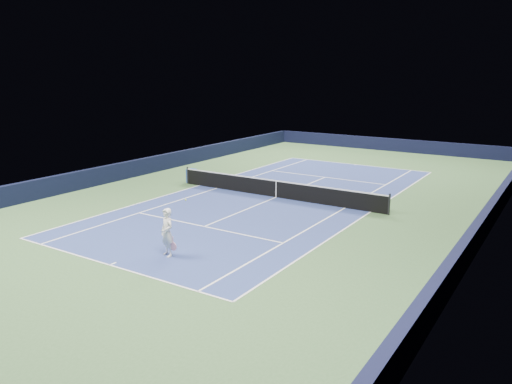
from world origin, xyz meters
The scene contains 19 objects.
ground centered at (0.00, 0.00, 0.00)m, with size 40.00×40.00×0.00m, color #385A31.
wall_far centered at (0.00, 19.82, 0.55)m, with size 22.00×0.35×1.10m, color black.
wall_right centered at (10.82, 0.00, 0.55)m, with size 0.35×40.00×1.10m, color black.
wall_left centered at (-10.82, 0.00, 0.55)m, with size 0.35×40.00×1.10m, color black.
court_surface centered at (0.00, 0.00, 0.00)m, with size 10.97×23.77×0.01m, color navy.
baseline_far centered at (0.00, 11.88, 0.01)m, with size 10.97×0.08×0.00m, color white.
baseline_near centered at (0.00, -11.88, 0.01)m, with size 10.97×0.08×0.00m, color white.
sideline_doubles_right centered at (5.49, 0.00, 0.01)m, with size 0.08×23.77×0.00m, color white.
sideline_doubles_left centered at (-5.49, 0.00, 0.01)m, with size 0.08×23.77×0.00m, color white.
sideline_singles_right centered at (4.12, 0.00, 0.01)m, with size 0.08×23.77×0.00m, color white.
sideline_singles_left centered at (-4.12, 0.00, 0.01)m, with size 0.08×23.77×0.00m, color white.
service_line_far centered at (0.00, 6.40, 0.01)m, with size 8.23×0.08×0.00m, color white.
service_line_near centered at (0.00, -6.40, 0.01)m, with size 8.23×0.08×0.00m, color white.
center_service_line centered at (0.00, 0.00, 0.01)m, with size 0.08×12.80×0.00m, color white.
center_mark_far centered at (0.00, 11.73, 0.01)m, with size 0.08×0.30×0.00m, color white.
center_mark_near centered at (0.00, -11.73, 0.01)m, with size 0.08×0.30×0.00m, color white.
tennis_net centered at (0.00, 0.00, 0.50)m, with size 12.90×0.10×1.07m.
sponsor_cube centered at (-6.40, 0.39, 0.43)m, with size 0.61×0.52×0.87m.
tennis_player centered at (1.15, -10.03, 0.94)m, with size 0.88×1.36×2.03m.
Camera 1 is at (13.64, -23.24, 6.85)m, focal length 35.00 mm.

